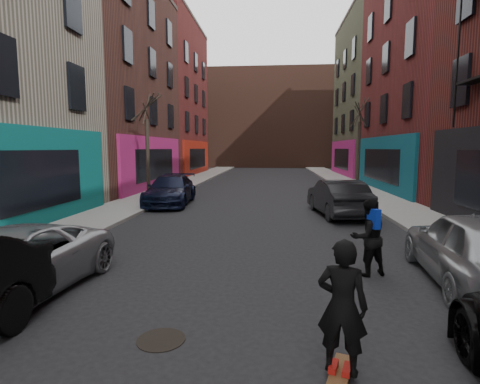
% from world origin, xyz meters
% --- Properties ---
extents(sidewalk_left, '(2.50, 84.00, 0.13)m').
position_xyz_m(sidewalk_left, '(-6.25, 30.00, 0.07)').
color(sidewalk_left, gray).
rests_on(sidewalk_left, ground).
extents(sidewalk_right, '(2.50, 84.00, 0.13)m').
position_xyz_m(sidewalk_right, '(6.25, 30.00, 0.07)').
color(sidewalk_right, gray).
rests_on(sidewalk_right, ground).
extents(building_far, '(40.00, 10.00, 14.00)m').
position_xyz_m(building_far, '(0.00, 56.00, 7.00)').
color(building_far, '#47281E').
rests_on(building_far, ground).
extents(tree_left_far, '(2.00, 2.00, 6.50)m').
position_xyz_m(tree_left_far, '(-6.20, 18.00, 3.38)').
color(tree_left_far, black).
rests_on(tree_left_far, sidewalk_left).
extents(tree_right_far, '(2.00, 2.00, 6.80)m').
position_xyz_m(tree_right_far, '(6.20, 24.00, 3.53)').
color(tree_right_far, black).
rests_on(tree_right_far, sidewalk_right).
extents(parked_left_far, '(2.45, 4.72, 1.27)m').
position_xyz_m(parked_left_far, '(-4.30, 4.55, 0.64)').
color(parked_left_far, '#96989E').
rests_on(parked_left_far, ground).
extents(parked_left_end, '(2.34, 5.06, 1.43)m').
position_xyz_m(parked_left_end, '(-4.49, 16.24, 0.72)').
color(parked_left_end, black).
rests_on(parked_left_end, ground).
extents(parked_right_far, '(2.26, 4.71, 1.55)m').
position_xyz_m(parked_right_far, '(4.60, 5.99, 0.78)').
color(parked_right_far, '#979B9F').
rests_on(parked_right_far, ground).
extents(parked_right_end, '(2.13, 4.67, 1.48)m').
position_xyz_m(parked_right_end, '(3.20, 13.87, 0.74)').
color(parked_right_end, black).
rests_on(parked_right_end, ground).
extents(skateboard, '(0.46, 0.83, 0.10)m').
position_xyz_m(skateboard, '(1.38, 2.62, 0.05)').
color(skateboard, brown).
rests_on(skateboard, ground).
extents(skateboarder, '(0.69, 0.56, 1.63)m').
position_xyz_m(skateboarder, '(1.38, 2.62, 0.91)').
color(skateboarder, black).
rests_on(skateboarder, skateboard).
extents(pedestrian, '(0.99, 0.89, 1.68)m').
position_xyz_m(pedestrian, '(2.62, 6.48, 0.85)').
color(pedestrian, black).
rests_on(pedestrian, ground).
extents(manhole, '(0.90, 0.90, 0.01)m').
position_xyz_m(manhole, '(-1.04, 3.33, 0.01)').
color(manhole, black).
rests_on(manhole, ground).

